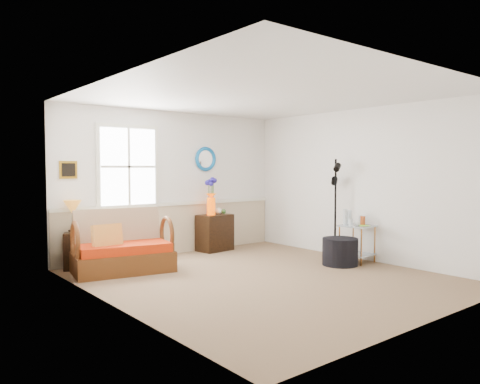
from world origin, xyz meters
TOP-DOWN VIEW (x-y plane):
  - floor at (0.00, 0.00)m, footprint 4.50×5.00m
  - ceiling at (0.00, 0.00)m, footprint 4.50×5.00m
  - walls at (0.00, 0.00)m, footprint 4.51×5.01m
  - wainscot at (0.00, 2.48)m, footprint 4.46×0.02m
  - chair_rail at (0.00, 2.47)m, footprint 4.46×0.04m
  - window at (-0.90, 2.47)m, footprint 1.14×0.06m
  - picture at (-1.92, 2.48)m, footprint 0.28×0.03m
  - mirror at (0.70, 2.48)m, footprint 0.47×0.07m
  - loveseat at (-1.40, 1.65)m, footprint 1.57×1.08m
  - throw_pillow at (-1.66, 1.62)m, footprint 0.44×0.12m
  - lamp_stand at (-1.90, 2.30)m, footprint 0.43×0.43m
  - table_lamp at (-1.91, 2.34)m, footprint 0.39×0.39m
  - potted_plant at (-1.79, 2.23)m, footprint 0.46×0.48m
  - cabinet at (0.76, 2.26)m, footprint 0.69×0.48m
  - flower_vase at (0.66, 2.24)m, footprint 0.22×0.22m
  - side_table at (1.95, -0.14)m, footprint 0.53×0.53m
  - tabletop_items at (1.96, -0.10)m, footprint 0.55×0.55m
  - floor_lamp at (2.00, 0.37)m, footprint 0.32×0.32m
  - ottoman at (1.56, -0.11)m, footprint 0.66×0.66m

SIDE VIEW (x-z plane):
  - floor at x=0.00m, z-range -0.01..0.01m
  - ottoman at x=1.56m, z-range 0.00..0.44m
  - lamp_stand at x=-1.90m, z-range 0.00..0.57m
  - side_table at x=1.95m, z-range 0.00..0.63m
  - cabinet at x=0.76m, z-range 0.00..0.69m
  - wainscot at x=0.00m, z-range 0.00..0.90m
  - loveseat at x=-1.40m, z-range 0.00..0.94m
  - throw_pillow at x=-1.66m, z-range 0.31..0.75m
  - potted_plant at x=-1.79m, z-range 0.57..0.86m
  - tabletop_items at x=1.96m, z-range 0.63..0.88m
  - table_lamp at x=-1.91m, z-range 0.57..1.08m
  - floor_lamp at x=2.00m, z-range 0.00..1.74m
  - chair_rail at x=0.00m, z-range 0.89..0.95m
  - flower_vase at x=0.66m, z-range 0.69..1.38m
  - walls at x=0.00m, z-range 0.00..2.60m
  - picture at x=-1.92m, z-range 1.41..1.69m
  - window at x=-0.90m, z-range 0.88..2.32m
  - mirror at x=0.70m, z-range 1.51..1.99m
  - ceiling at x=0.00m, z-range 2.60..2.60m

